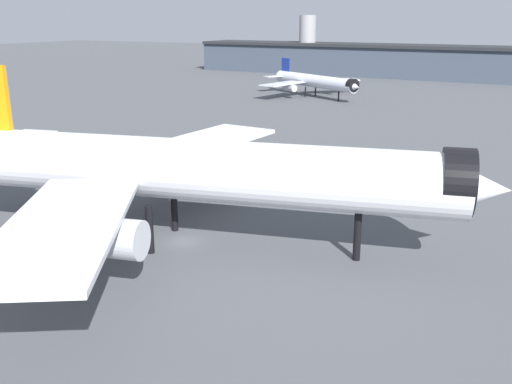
% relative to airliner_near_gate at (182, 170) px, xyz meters
% --- Properties ---
extents(ground, '(900.00, 900.00, 0.00)m').
position_rel_airliner_near_gate_xyz_m(ground, '(-0.43, 0.22, -8.38)').
color(ground, '#4C4F54').
extents(airliner_near_gate, '(65.49, 58.66, 19.03)m').
position_rel_airliner_near_gate_xyz_m(airliner_near_gate, '(0.00, 0.00, 0.00)').
color(airliner_near_gate, white).
rests_on(airliner_near_gate, ground).
extents(airliner_far_taxiway, '(38.03, 34.19, 11.26)m').
position_rel_airliner_near_gate_xyz_m(airliner_far_taxiway, '(-32.93, 120.93, -3.43)').
color(airliner_far_taxiway, silver).
rests_on(airliner_far_taxiway, ground).
extents(terminal_building, '(219.52, 30.08, 25.36)m').
position_rel_airliner_near_gate_xyz_m(terminal_building, '(-8.91, 196.67, -1.47)').
color(terminal_building, '#3D4756').
rests_on(terminal_building, ground).
extents(baggage_cart_trailing, '(2.01, 2.45, 1.82)m').
position_rel_airliner_near_gate_xyz_m(baggage_cart_trailing, '(-8.15, 35.94, -7.41)').
color(baggage_cart_trailing, black).
rests_on(baggage_cart_trailing, ground).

